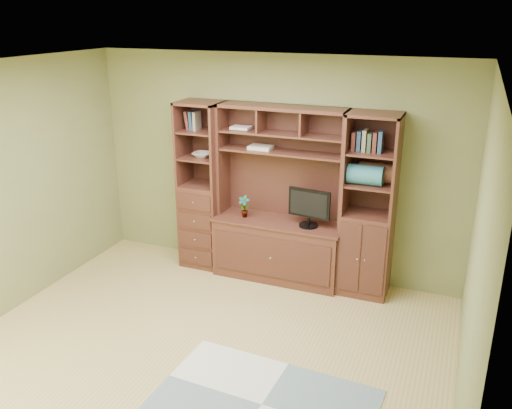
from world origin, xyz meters
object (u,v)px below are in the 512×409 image
at_px(center_hutch, 279,197).
at_px(monitor, 309,201).
at_px(right_tower, 369,207).
at_px(left_tower, 202,186).

distance_m(center_hutch, monitor, 0.38).
relative_size(right_tower, monitor, 3.40).
height_order(center_hutch, monitor, center_hutch).
distance_m(right_tower, monitor, 0.65).
distance_m(center_hutch, left_tower, 1.00).
xyz_separation_m(center_hutch, left_tower, (-1.00, 0.04, 0.00)).
bearing_deg(center_hutch, right_tower, 2.23).
bearing_deg(left_tower, center_hutch, -2.29).
height_order(center_hutch, right_tower, same).
bearing_deg(right_tower, left_tower, 180.00).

